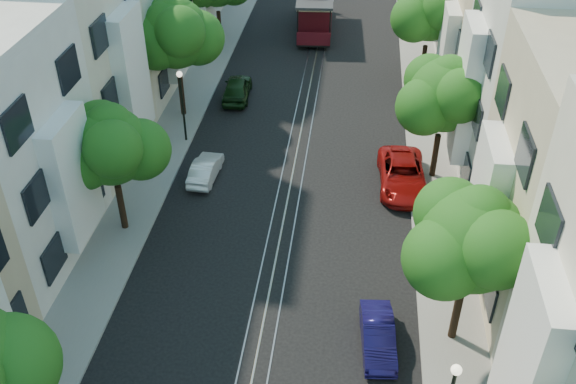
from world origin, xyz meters
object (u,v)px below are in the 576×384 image
(tree_w_b, at_px, (112,148))
(parked_car_w_mid, at_px, (205,169))
(tree_e_b, at_px, (474,242))
(parked_car_e_far, at_px, (402,175))
(tree_e_c, at_px, (446,97))
(tree_e_d, at_px, (431,11))
(parked_car_e_mid, at_px, (378,336))
(parked_car_w_far, at_px, (237,88))
(tree_w_c, at_px, (176,35))
(lamp_west, at_px, (182,96))
(cable_car, at_px, (315,6))

(tree_w_b, relative_size, parked_car_w_mid, 1.92)
(tree_e_b, bearing_deg, tree_w_b, 160.85)
(tree_e_b, xyz_separation_m, parked_car_e_far, (-1.66, 9.98, -4.05))
(tree_e_c, height_order, parked_car_w_mid, tree_e_c)
(tree_e_d, xyz_separation_m, parked_car_e_mid, (-2.86, -22.72, -4.31))
(tree_e_b, distance_m, parked_car_w_mid, 15.66)
(tree_e_d, xyz_separation_m, parked_car_w_mid, (-11.66, -12.42, -4.33))
(parked_car_w_far, bearing_deg, tree_w_c, 40.71)
(tree_w_c, xyz_separation_m, parked_car_e_mid, (11.54, -16.72, -4.52))
(tree_w_c, bearing_deg, lamp_west, -74.25)
(parked_car_e_far, bearing_deg, tree_e_c, 28.69)
(tree_e_c, relative_size, parked_car_w_far, 1.64)
(cable_car, height_order, parked_car_w_mid, cable_car)
(parked_car_e_mid, height_order, parked_car_e_far, parked_car_e_far)
(tree_e_c, relative_size, parked_car_e_far, 1.32)
(tree_e_b, relative_size, parked_car_e_far, 1.35)
(tree_e_b, height_order, tree_w_b, tree_e_b)
(tree_w_c, height_order, parked_car_w_mid, tree_w_c)
(lamp_west, bearing_deg, tree_w_c, 105.75)
(lamp_west, relative_size, parked_car_e_mid, 1.24)
(parked_car_e_far, distance_m, parked_car_w_mid, 10.01)
(tree_e_b, distance_m, tree_w_b, 15.25)
(tree_w_c, xyz_separation_m, cable_car, (6.64, 14.69, -3.15))
(parked_car_e_far, bearing_deg, tree_w_b, -161.40)
(tree_e_b, relative_size, parked_car_w_mid, 2.05)
(parked_car_w_far, bearing_deg, tree_e_b, 119.05)
(parked_car_e_mid, relative_size, parked_car_e_far, 0.68)
(parked_car_e_mid, relative_size, parked_car_w_far, 0.84)
(tree_e_c, relative_size, tree_e_d, 0.95)
(tree_w_b, xyz_separation_m, lamp_west, (0.84, 8.02, -1.55))
(tree_e_d, height_order, parked_car_e_mid, tree_e_d)
(tree_e_b, bearing_deg, tree_e_c, 90.00)
(parked_car_e_mid, bearing_deg, tree_w_c, 119.58)
(tree_e_c, distance_m, cable_car, 21.33)
(parked_car_e_far, bearing_deg, lamp_west, 162.90)
(tree_e_d, distance_m, tree_w_c, 15.60)
(tree_w_c, xyz_separation_m, parked_car_w_mid, (2.74, -6.42, -4.53))
(tree_w_b, bearing_deg, parked_car_w_far, 78.63)
(parked_car_e_far, bearing_deg, tree_w_c, 151.95)
(cable_car, height_order, parked_car_w_far, cable_car)
(tree_w_c, bearing_deg, parked_car_w_mid, -66.89)
(tree_e_d, height_order, parked_car_e_far, tree_e_d)
(parked_car_e_far, distance_m, parked_car_w_far, 13.21)
(parked_car_e_far, relative_size, parked_car_w_far, 1.24)
(tree_w_b, distance_m, parked_car_e_mid, 13.44)
(tree_w_c, xyz_separation_m, lamp_west, (0.84, -2.98, -2.22))
(parked_car_e_far, height_order, parked_car_w_mid, parked_car_e_far)
(tree_e_b, distance_m, parked_car_w_far, 22.34)
(tree_e_b, height_order, cable_car, tree_e_b)
(tree_w_c, relative_size, parked_car_w_far, 1.78)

